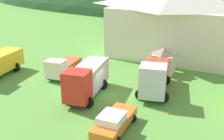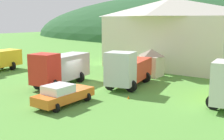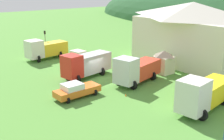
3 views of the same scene
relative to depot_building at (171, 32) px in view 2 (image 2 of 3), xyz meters
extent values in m
plane|color=#518C38|center=(-2.63, -15.36, -4.77)|extent=(200.00, 200.00, 0.00)
cube|color=silver|center=(0.00, 0.00, -1.34)|extent=(16.37, 9.10, 6.86)
pyramid|color=#B7B2A3|center=(0.00, 0.00, 3.29)|extent=(17.67, 9.83, 2.40)
cube|color=beige|center=(0.97, -6.95, -3.61)|extent=(2.35, 2.14, 2.33)
pyramid|color=#6B5B4C|center=(0.97, -6.95, -2.04)|extent=(2.54, 2.31, 0.82)
cube|color=gold|center=(-16.30, -14.91, -3.22)|extent=(2.93, 4.82, 2.00)
cylinder|color=black|center=(-15.34, -14.10, -4.22)|extent=(1.10, 0.30, 1.10)
cylinder|color=black|center=(-17.42, -14.36, -4.22)|extent=(1.10, 0.30, 1.10)
cube|color=beige|center=(-9.14, -14.37, -3.39)|extent=(2.27, 1.85, 1.96)
cube|color=black|center=(-9.13, -14.45, -2.96)|extent=(1.28, 1.41, 0.63)
cube|color=#DB512D|center=(-9.49, -11.68, -3.85)|extent=(2.55, 4.07, 1.05)
cylinder|color=black|center=(-8.25, -14.26, -4.37)|extent=(0.80, 0.30, 0.80)
cylinder|color=black|center=(-10.02, -14.49, -4.37)|extent=(0.80, 0.30, 0.80)
cylinder|color=black|center=(-8.68, -10.99, -4.37)|extent=(0.80, 0.30, 0.80)
cylinder|color=black|center=(-10.44, -11.22, -4.37)|extent=(0.80, 0.30, 0.80)
cube|color=red|center=(-3.65, -18.63, -2.80)|extent=(2.53, 2.33, 2.84)
cube|color=black|center=(-3.64, -18.73, -2.18)|extent=(1.45, 1.77, 0.91)
cube|color=#B2B2B7|center=(-4.24, -15.16, -3.03)|extent=(3.04, 5.36, 2.39)
cylinder|color=black|center=(-2.70, -18.47, -4.22)|extent=(1.10, 0.30, 1.10)
cylinder|color=black|center=(-4.61, -18.79, -4.22)|extent=(1.10, 0.30, 1.10)
cylinder|color=black|center=(-3.41, -14.25, -4.22)|extent=(1.10, 0.30, 1.10)
cylinder|color=black|center=(-5.32, -14.57, -4.22)|extent=(1.10, 0.30, 1.10)
cube|color=silver|center=(2.10, -14.76, -2.71)|extent=(2.82, 2.62, 3.02)
cube|color=black|center=(2.12, -14.86, -2.04)|extent=(1.64, 1.95, 0.97)
cube|color=red|center=(1.30, -11.29, -3.27)|extent=(3.46, 5.40, 1.90)
cylinder|color=black|center=(3.12, -14.52, -4.22)|extent=(1.10, 0.30, 1.10)
cylinder|color=black|center=(1.07, -14.99, -4.22)|extent=(1.10, 0.30, 1.10)
cylinder|color=black|center=(2.16, -10.32, -4.22)|extent=(1.10, 0.30, 1.10)
cylinder|color=black|center=(0.11, -10.80, -4.22)|extent=(1.10, 0.30, 1.10)
cylinder|color=black|center=(10.65, -15.20, -4.22)|extent=(1.10, 0.30, 1.10)
cylinder|color=black|center=(10.02, -10.53, -4.22)|extent=(1.10, 0.30, 1.10)
cube|color=orange|center=(1.06, -20.78, -4.08)|extent=(2.05, 5.12, 0.70)
cube|color=silver|center=(1.08, -21.39, -3.42)|extent=(1.81, 2.08, 0.62)
cylinder|color=black|center=(1.94, -22.47, -4.43)|extent=(0.68, 0.24, 0.68)
cylinder|color=black|center=(0.28, -22.52, -4.43)|extent=(0.68, 0.24, 0.68)
cylinder|color=black|center=(1.83, -19.03, -4.43)|extent=(0.68, 0.24, 0.68)
cylinder|color=black|center=(0.18, -19.08, -4.43)|extent=(0.68, 0.24, 0.68)
cone|color=orange|center=(4.15, -16.55, -4.77)|extent=(0.36, 0.36, 0.61)
cone|color=orange|center=(-4.33, -18.08, -4.77)|extent=(0.36, 0.36, 0.65)
camera|label=1|loc=(9.05, -37.97, 7.14)|focal=45.03mm
camera|label=2|loc=(16.59, -35.60, 1.71)|focal=45.77mm
camera|label=3|loc=(25.44, -35.22, 6.87)|focal=44.75mm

